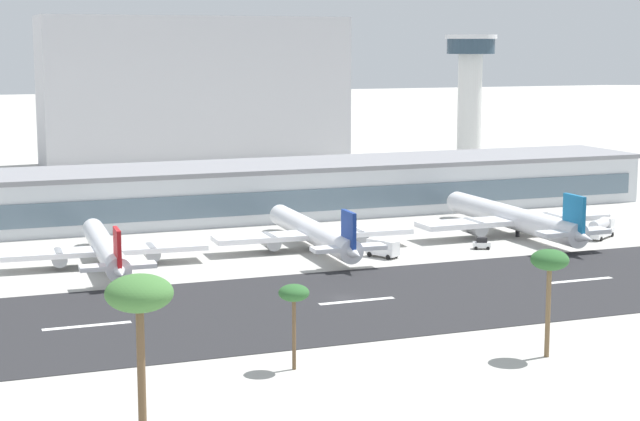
{
  "coord_description": "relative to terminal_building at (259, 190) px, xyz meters",
  "views": [
    {
      "loc": [
        -59.19,
        -144.92,
        37.92
      ],
      "look_at": [
        13.14,
        44.56,
        6.15
      ],
      "focal_mm": 59.67,
      "sensor_mm": 36.0,
      "label": 1
    }
  ],
  "objects": [
    {
      "name": "runway_centreline_dash_4",
      "position": [
        -10.78,
        -81.85,
        -5.73
      ],
      "size": [
        12.0,
        1.2,
        0.01
      ],
      "primitive_type": "cube",
      "color": "white",
      "rests_on": "runway_strip"
    },
    {
      "name": "airliner_navy_tail_gate_1",
      "position": [
        -2.64,
        -42.65,
        -2.61
      ],
      "size": [
        38.07,
        48.17,
        10.05
      ],
      "rotation": [
        0.0,
        0.0,
        1.54
      ],
      "color": "white",
      "rests_on": "ground_plane"
    },
    {
      "name": "airliner_blue_tail_gate_2",
      "position": [
        40.12,
        -43.21,
        -2.34
      ],
      "size": [
        41.27,
        52.23,
        10.9
      ],
      "rotation": [
        0.0,
        0.0,
        1.58
      ],
      "color": "silver",
      "rests_on": "ground_plane"
    },
    {
      "name": "runway_centreline_dash_5",
      "position": [
        28.54,
        -81.85,
        -5.73
      ],
      "size": [
        12.0,
        1.2,
        0.01
      ],
      "primitive_type": "cube",
      "color": "white",
      "rests_on": "runway_strip"
    },
    {
      "name": "service_fuel_truck_1",
      "position": [
        54.53,
        -50.96,
        -3.79
      ],
      "size": [
        8.54,
        6.81,
        3.95
      ],
      "rotation": [
        0.0,
        0.0,
        0.58
      ],
      "color": "white",
      "rests_on": "ground_plane"
    },
    {
      "name": "palm_tree_3",
      "position": [
        -52.68,
        -129.83,
        9.15
      ],
      "size": [
        6.31,
        6.31,
        17.19
      ],
      "color": "brown",
      "rests_on": "ground_plane"
    },
    {
      "name": "service_baggage_tug_2",
      "position": [
        27.01,
        -52.34,
        -4.77
      ],
      "size": [
        3.57,
        2.86,
        2.2
      ],
      "rotation": [
        0.0,
        0.0,
        2.73
      ],
      "color": "white",
      "rests_on": "ground_plane"
    },
    {
      "name": "airliner_red_tail_gate_0",
      "position": [
        -41.51,
        -43.72,
        -2.78
      ],
      "size": [
        35.3,
        45.62,
        9.52
      ],
      "rotation": [
        0.0,
        0.0,
        1.52
      ],
      "color": "white",
      "rests_on": "ground_plane"
    },
    {
      "name": "runway_strip",
      "position": [
        -11.79,
        -81.85,
        -5.78
      ],
      "size": [
        800.0,
        41.66,
        0.08
      ],
      "primitive_type": "cube",
      "color": "#262628",
      "rests_on": "ground_plane"
    },
    {
      "name": "terminal_building",
      "position": [
        0.0,
        0.0,
        0.0
      ],
      "size": [
        186.41,
        25.85,
        11.63
      ],
      "color": "silver",
      "rests_on": "ground_plane"
    },
    {
      "name": "control_tower",
      "position": [
        78.42,
        46.63,
        19.65
      ],
      "size": [
        14.79,
        14.79,
        40.66
      ],
      "color": "silver",
      "rests_on": "ground_plane"
    },
    {
      "name": "runway_centreline_dash_3",
      "position": [
        -50.61,
        -81.85,
        -5.73
      ],
      "size": [
        12.0,
        1.2,
        0.01
      ],
      "primitive_type": "cube",
      "color": "white",
      "rests_on": "runway_strip"
    },
    {
      "name": "palm_tree_1",
      "position": [
        -30.72,
        -110.07,
        3.12
      ],
      "size": [
        3.63,
        3.63,
        10.26
      ],
      "color": "brown",
      "rests_on": "ground_plane"
    },
    {
      "name": "palm_tree_2",
      "position": [
        -0.05,
        -116.31,
        5.88
      ],
      "size": [
        4.67,
        4.67,
        13.43
      ],
      "color": "brown",
      "rests_on": "ground_plane"
    },
    {
      "name": "distant_hotel_block",
      "position": [
        14.57,
        112.48,
        17.58
      ],
      "size": [
        98.57,
        24.31,
        46.79
      ],
      "primitive_type": "cube",
      "color": "#BCBCC1",
      "rests_on": "ground_plane"
    },
    {
      "name": "ground_plane",
      "position": [
        -11.79,
        -79.18,
        -5.82
      ],
      "size": [
        1400.0,
        1400.0,
        0.0
      ],
      "primitive_type": "plane",
      "color": "#B2AFA8"
    },
    {
      "name": "service_box_truck_0",
      "position": [
        6.51,
        -52.83,
        -4.03
      ],
      "size": [
        4.96,
        6.42,
        3.25
      ],
      "rotation": [
        0.0,
        0.0,
        5.21
      ],
      "color": "white",
      "rests_on": "ground_plane"
    }
  ]
}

